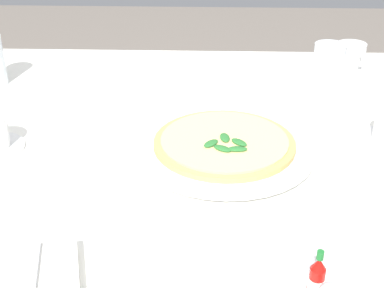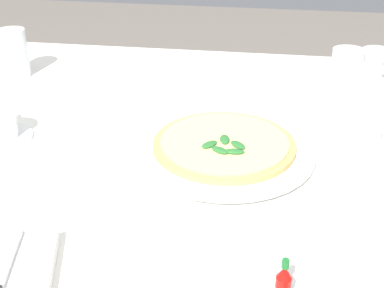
{
  "view_description": "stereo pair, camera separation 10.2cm",
  "coord_description": "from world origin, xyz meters",
  "px_view_note": "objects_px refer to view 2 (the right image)",
  "views": [
    {
      "loc": [
        -0.89,
        -0.09,
        1.26
      ],
      "look_at": [
        -0.0,
        -0.06,
        0.77
      ],
      "focal_mm": 49.92,
      "sensor_mm": 36.0,
      "label": 1
    },
    {
      "loc": [
        -0.88,
        -0.19,
        1.26
      ],
      "look_at": [
        -0.0,
        -0.06,
        0.77
      ],
      "focal_mm": 49.92,
      "sensor_mm": 36.0,
      "label": 2
    }
  ],
  "objects_px": {
    "water_glass_near_left": "(346,77)",
    "salt_shaker": "(274,279)",
    "coffee_cup_left_edge": "(376,63)",
    "pizza": "(224,144)",
    "pizza_plate": "(224,151)",
    "water_glass_center_back": "(14,55)"
  },
  "relations": [
    {
      "from": "coffee_cup_left_edge",
      "to": "pizza_plate",
      "type": "bearing_deg",
      "value": 144.29
    },
    {
      "from": "coffee_cup_left_edge",
      "to": "pizza",
      "type": "bearing_deg",
      "value": 144.32
    },
    {
      "from": "coffee_cup_left_edge",
      "to": "salt_shaker",
      "type": "bearing_deg",
      "value": 163.4
    },
    {
      "from": "pizza_plate",
      "to": "water_glass_center_back",
      "type": "relative_size",
      "value": 2.83
    },
    {
      "from": "pizza_plate",
      "to": "salt_shaker",
      "type": "relative_size",
      "value": 6.12
    },
    {
      "from": "water_glass_center_back",
      "to": "coffee_cup_left_edge",
      "type": "bearing_deg",
      "value": -80.73
    },
    {
      "from": "pizza_plate",
      "to": "pizza",
      "type": "bearing_deg",
      "value": -170.56
    },
    {
      "from": "coffee_cup_left_edge",
      "to": "water_glass_center_back",
      "type": "height_order",
      "value": "water_glass_center_back"
    },
    {
      "from": "pizza",
      "to": "coffee_cup_left_edge",
      "type": "bearing_deg",
      "value": -35.68
    },
    {
      "from": "water_glass_near_left",
      "to": "coffee_cup_left_edge",
      "type": "bearing_deg",
      "value": -30.19
    },
    {
      "from": "water_glass_near_left",
      "to": "salt_shaker",
      "type": "height_order",
      "value": "water_glass_near_left"
    },
    {
      "from": "coffee_cup_left_edge",
      "to": "water_glass_near_left",
      "type": "height_order",
      "value": "water_glass_near_left"
    },
    {
      "from": "pizza",
      "to": "salt_shaker",
      "type": "height_order",
      "value": "salt_shaker"
    },
    {
      "from": "coffee_cup_left_edge",
      "to": "salt_shaker",
      "type": "distance_m",
      "value": 0.87
    },
    {
      "from": "pizza_plate",
      "to": "pizza",
      "type": "xyz_separation_m",
      "value": [
        -0.0,
        -0.0,
        0.01
      ]
    },
    {
      "from": "pizza",
      "to": "pizza_plate",
      "type": "bearing_deg",
      "value": 9.44
    },
    {
      "from": "pizza",
      "to": "salt_shaker",
      "type": "relative_size",
      "value": 4.81
    },
    {
      "from": "pizza",
      "to": "water_glass_near_left",
      "type": "height_order",
      "value": "water_glass_near_left"
    },
    {
      "from": "pizza",
      "to": "coffee_cup_left_edge",
      "type": "height_order",
      "value": "coffee_cup_left_edge"
    },
    {
      "from": "coffee_cup_left_edge",
      "to": "salt_shaker",
      "type": "xyz_separation_m",
      "value": [
        -0.84,
        0.25,
        -0.0
      ]
    },
    {
      "from": "pizza_plate",
      "to": "water_glass_near_left",
      "type": "height_order",
      "value": "water_glass_near_left"
    },
    {
      "from": "pizza",
      "to": "salt_shaker",
      "type": "bearing_deg",
      "value": -164.34
    }
  ]
}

